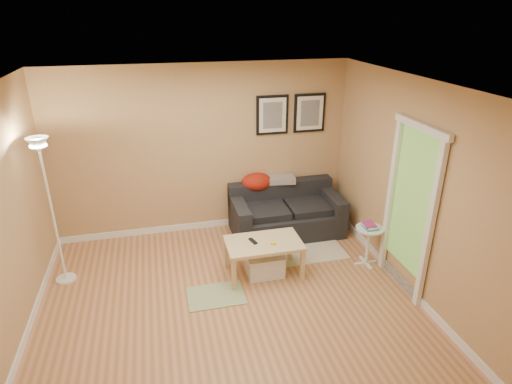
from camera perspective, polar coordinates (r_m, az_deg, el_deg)
The scene contains 24 objects.
floor at distance 5.39m, azimuth -3.66°, elevation -14.44°, with size 4.50×4.50×0.00m, color #C67B54.
ceiling at distance 4.31m, azimuth -4.56°, elevation 13.98°, with size 4.50×4.50×0.00m, color white.
wall_back at distance 6.55m, azimuth -7.11°, elevation 5.44°, with size 4.50×4.50×0.00m, color tan.
wall_front at distance 3.05m, azimuth 2.79°, elevation -17.59°, with size 4.50×4.50×0.00m, color tan.
wall_left at distance 4.91m, azimuth -30.95°, elevation -4.24°, with size 4.00×4.00×0.00m, color tan.
wall_right at distance 5.50m, azimuth 19.69°, elevation 0.64°, with size 4.00×4.00×0.00m, color tan.
baseboard_back at distance 7.03m, azimuth -6.60°, elevation -4.32°, with size 4.50×0.02×0.10m, color white.
baseboard_left at distance 5.54m, azimuth -28.10°, elevation -15.82°, with size 0.02×4.00×0.10m, color white.
baseboard_right at distance 6.06m, azimuth 18.00°, elevation -10.32°, with size 0.02×4.00×0.10m, color white.
sofa at distance 6.71m, azimuth 4.08°, elevation -2.52°, with size 1.70×0.90×0.75m, color black, non-canonical shape.
red_throw at distance 6.74m, azimuth 0.09°, elevation 1.36°, with size 0.48×0.36×0.28m, color #A5280F, non-canonical shape.
plaid_throw at distance 6.83m, azimuth 3.43°, elevation 1.71°, with size 0.42×0.26×0.10m, color tan, non-canonical shape.
framed_print_left at distance 6.60m, azimuth 2.19°, elevation 10.24°, with size 0.50×0.04×0.60m, color black, non-canonical shape.
framed_print_right at distance 6.78m, azimuth 7.16°, elevation 10.44°, with size 0.50×0.04×0.60m, color black, non-canonical shape.
area_rug at distance 6.43m, azimuth 5.83°, elevation -7.54°, with size 1.25×0.85×0.01m, color beige.
green_runner at distance 5.49m, azimuth -5.37°, elevation -13.60°, with size 0.70×0.50×0.01m, color #668C4C.
coffee_table at distance 5.73m, azimuth 1.02°, elevation -8.79°, with size 0.98×0.60×0.49m, color #D5B982, non-canonical shape.
remote_control at distance 5.60m, azimuth -0.41°, elevation -6.56°, with size 0.05×0.16×0.02m, color black.
tape_roll at distance 5.55m, azimuth 2.31°, elevation -6.83°, with size 0.07×0.07×0.03m, color yellow.
storage_bin at distance 5.78m, azimuth 1.18°, elevation -9.63°, with size 0.50×0.36×0.31m, color white, non-canonical shape.
side_table at distance 6.12m, azimuth 14.68°, elevation -6.99°, with size 0.37×0.37×0.57m, color white, non-canonical shape.
book_stack at distance 5.96m, azimuth 14.95°, elevation -4.33°, with size 0.16×0.22×0.07m, color teal, non-canonical shape.
floor_lamp at distance 5.84m, azimuth -25.45°, elevation -3.08°, with size 0.25×0.25×1.95m, color white, non-canonical shape.
doorway at distance 5.47m, azimuth 19.68°, elevation -2.66°, with size 0.12×1.01×2.13m, color white, non-canonical shape.
Camera 1 is at (-0.68, -4.20, 3.30)m, focal length 29.95 mm.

